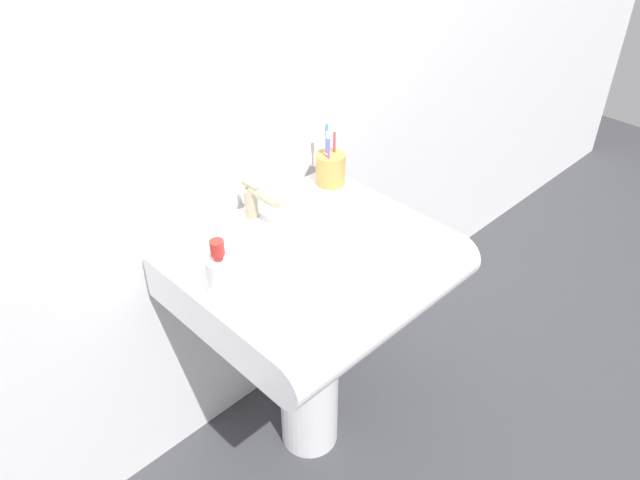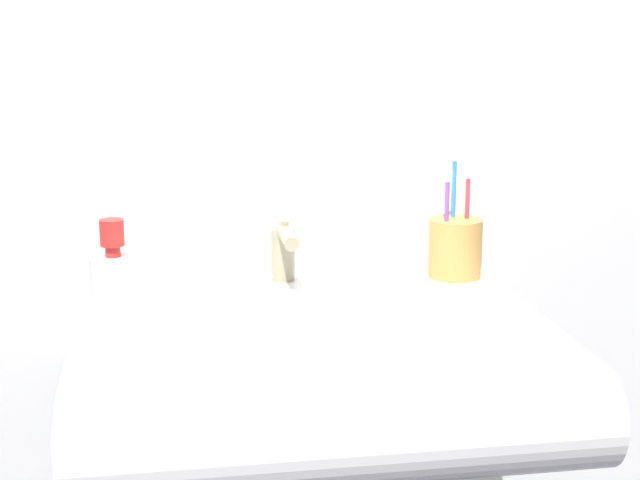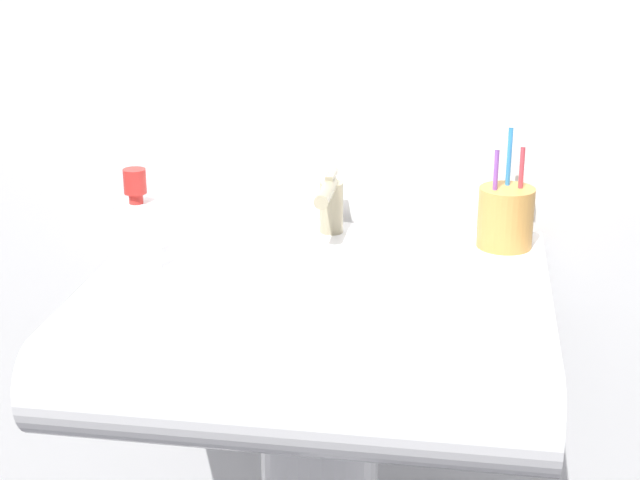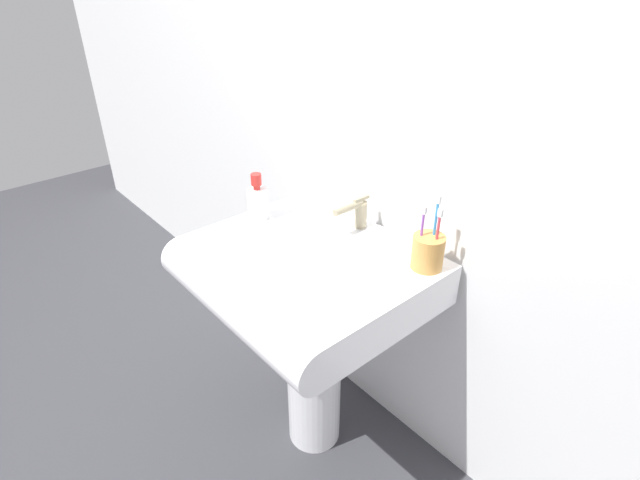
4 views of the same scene
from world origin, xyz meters
TOP-DOWN VIEW (x-y plane):
  - ground_plane at (0.00, 0.00)m, footprint 6.00×6.00m
  - wall_back at (0.00, 0.29)m, footprint 5.00×0.05m
  - sink_pedestal at (0.00, 0.00)m, footprint 0.18×0.18m
  - sink_basin at (0.00, -0.05)m, footprint 0.64×0.56m
  - faucet at (-0.01, 0.18)m, footprint 0.04×0.13m
  - toothbrush_cup at (0.26, 0.17)m, footprint 0.08×0.08m
  - soap_bottle at (-0.26, -0.00)m, footprint 0.06×0.06m

SIDE VIEW (x-z plane):
  - ground_plane at x=0.00m, z-range 0.00..0.00m
  - sink_pedestal at x=0.00m, z-range 0.00..0.63m
  - sink_basin at x=0.00m, z-range 0.63..0.76m
  - toothbrush_cup at x=0.26m, z-range 0.71..0.91m
  - faucet at x=-0.01m, z-range 0.76..0.86m
  - soap_bottle at x=-0.26m, z-range 0.74..0.89m
  - wall_back at x=0.00m, z-range 0.00..2.40m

